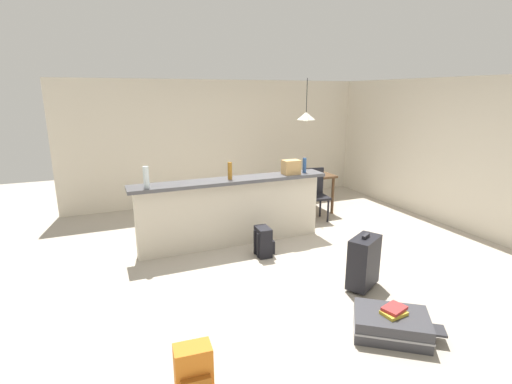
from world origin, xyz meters
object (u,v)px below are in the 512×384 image
(backpack_orange, at_px, (194,372))
(book_stack, at_px, (394,311))
(pendant_lamp, at_px, (306,116))
(suitcase_flat_charcoal, at_px, (391,325))
(backpack_black, at_px, (264,242))
(grocery_bag, at_px, (291,167))
(dining_table, at_px, (302,179))
(bottle_amber, at_px, (230,171))
(bottle_blue, at_px, (304,165))
(bottle_clear, at_px, (146,177))
(suitcase_upright_black, at_px, (364,262))
(dining_chair_near_partition, at_px, (315,191))

(backpack_orange, relative_size, book_stack, 1.56)
(pendant_lamp, height_order, book_stack, pendant_lamp)
(suitcase_flat_charcoal, bearing_deg, backpack_orange, -179.82)
(backpack_black, bearing_deg, grocery_bag, 37.44)
(dining_table, xyz_separation_m, book_stack, (-1.11, -3.76, -0.39))
(dining_table, bearing_deg, bottle_amber, -149.52)
(bottle_blue, xyz_separation_m, backpack_orange, (-2.48, -2.71, -0.94))
(suitcase_flat_charcoal, relative_size, book_stack, 3.22)
(suitcase_flat_charcoal, distance_m, backpack_orange, 1.92)
(pendant_lamp, relative_size, backpack_black, 1.87)
(bottle_clear, bearing_deg, backpack_black, -18.20)
(pendant_lamp, relative_size, book_stack, 2.93)
(bottle_clear, xyz_separation_m, grocery_bag, (2.18, 0.04, -0.04))
(bottle_amber, xyz_separation_m, backpack_orange, (-1.24, -2.70, -0.95))
(backpack_orange, bearing_deg, bottle_blue, 47.52)
(bottle_amber, bearing_deg, suitcase_upright_black, -61.43)
(backpack_black, xyz_separation_m, suitcase_upright_black, (0.71, -1.30, 0.13))
(bottle_clear, relative_size, backpack_orange, 0.69)
(backpack_orange, bearing_deg, pendant_lamp, 50.63)
(bottle_clear, bearing_deg, bottle_amber, 2.92)
(bottle_blue, height_order, backpack_black, bottle_blue)
(bottle_amber, xyz_separation_m, dining_table, (1.80, 1.06, -0.50))
(grocery_bag, bearing_deg, backpack_orange, -129.68)
(bottle_amber, relative_size, bottle_blue, 1.08)
(bottle_amber, relative_size, backpack_orange, 0.60)
(bottle_amber, bearing_deg, grocery_bag, -0.90)
(pendant_lamp, bearing_deg, dining_chair_near_partition, -97.26)
(bottle_amber, bearing_deg, bottle_blue, 0.11)
(book_stack, bearing_deg, bottle_clear, 125.50)
(backpack_orange, xyz_separation_m, book_stack, (1.93, 0.01, 0.05))
(bottle_clear, distance_m, suitcase_upright_black, 2.95)
(bottle_clear, xyz_separation_m, suitcase_flat_charcoal, (1.86, -2.64, -1.06))
(dining_table, distance_m, backpack_orange, 4.86)
(grocery_bag, height_order, dining_chair_near_partition, grocery_bag)
(book_stack, bearing_deg, suitcase_flat_charcoal, -170.10)
(suitcase_flat_charcoal, height_order, backpack_black, backpack_black)
(dining_table, xyz_separation_m, suitcase_flat_charcoal, (-1.13, -3.76, -0.54))
(dining_chair_near_partition, relative_size, pendant_lamp, 1.18)
(dining_table, bearing_deg, suitcase_upright_black, -105.40)
(grocery_bag, xyz_separation_m, book_stack, (-0.30, -2.68, -0.88))
(bottle_amber, height_order, book_stack, bottle_amber)
(bottle_clear, xyz_separation_m, backpack_orange, (-0.05, -2.64, -0.97))
(dining_chair_near_partition, distance_m, suitcase_upright_black, 2.56)
(grocery_bag, bearing_deg, backpack_black, -142.56)
(dining_chair_near_partition, bearing_deg, bottle_blue, -134.57)
(suitcase_upright_black, relative_size, book_stack, 2.49)
(backpack_black, distance_m, suitcase_upright_black, 1.48)
(pendant_lamp, relative_size, suitcase_upright_black, 1.17)
(bottle_amber, bearing_deg, suitcase_flat_charcoal, -75.95)
(dining_chair_near_partition, distance_m, suitcase_flat_charcoal, 3.49)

